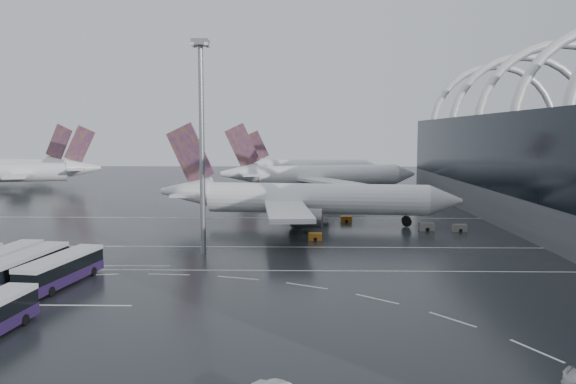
{
  "coord_description": "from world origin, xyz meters",
  "views": [
    {
      "loc": [
        5.98,
        -67.77,
        16.4
      ],
      "look_at": [
        4.16,
        21.64,
        7.0
      ],
      "focal_mm": 35.0,
      "sensor_mm": 36.0,
      "label": 1
    }
  ],
  "objects_px": {
    "bus_row_near_b": "(2,263)",
    "jet_remote_mid": "(27,172)",
    "airliner_main": "(302,199)",
    "gse_cart_belly_b": "(427,227)",
    "floodlight_mast": "(202,121)",
    "gse_cart_belly_e": "(346,219)",
    "airliner_gate_b": "(318,176)",
    "gse_cart_belly_d": "(460,228)",
    "jet_remote_far": "(17,167)",
    "airliner_gate_c": "(308,167)",
    "bus_row_near_c": "(27,266)",
    "bus_row_near_d": "(61,269)",
    "gse_cart_belly_c": "(315,237)"
  },
  "relations": [
    {
      "from": "jet_remote_mid",
      "to": "bus_row_near_c",
      "type": "bearing_deg",
      "value": 98.27
    },
    {
      "from": "jet_remote_far",
      "to": "bus_row_near_b",
      "type": "xyz_separation_m",
      "value": [
        60.64,
        -123.32,
        -3.28
      ]
    },
    {
      "from": "bus_row_near_b",
      "to": "bus_row_near_d",
      "type": "relative_size",
      "value": 0.99
    },
    {
      "from": "bus_row_near_d",
      "to": "gse_cart_belly_b",
      "type": "xyz_separation_m",
      "value": [
        47.32,
        35.08,
        -1.08
      ]
    },
    {
      "from": "bus_row_near_c",
      "to": "gse_cart_belly_c",
      "type": "distance_m",
      "value": 41.05
    },
    {
      "from": "airliner_gate_b",
      "to": "jet_remote_mid",
      "type": "distance_m",
      "value": 86.42
    },
    {
      "from": "airliner_gate_b",
      "to": "gse_cart_belly_d",
      "type": "distance_m",
      "value": 62.14
    },
    {
      "from": "airliner_main",
      "to": "jet_remote_mid",
      "type": "bearing_deg",
      "value": 148.5
    },
    {
      "from": "bus_row_near_b",
      "to": "gse_cart_belly_b",
      "type": "distance_m",
      "value": 64.07
    },
    {
      "from": "airliner_gate_b",
      "to": "bus_row_near_b",
      "type": "relative_size",
      "value": 4.11
    },
    {
      "from": "airliner_main",
      "to": "jet_remote_mid",
      "type": "xyz_separation_m",
      "value": [
        -80.88,
        63.87,
        0.26
      ]
    },
    {
      "from": "jet_remote_mid",
      "to": "gse_cart_belly_c",
      "type": "relative_size",
      "value": 20.67
    },
    {
      "from": "airliner_gate_b",
      "to": "jet_remote_mid",
      "type": "bearing_deg",
      "value": 157.08
    },
    {
      "from": "airliner_main",
      "to": "bus_row_near_c",
      "type": "height_order",
      "value": "airliner_main"
    },
    {
      "from": "bus_row_near_d",
      "to": "gse_cart_belly_b",
      "type": "distance_m",
      "value": 58.91
    },
    {
      "from": "airliner_gate_b",
      "to": "jet_remote_far",
      "type": "relative_size",
      "value": 1.21
    },
    {
      "from": "jet_remote_mid",
      "to": "gse_cart_belly_c",
      "type": "xyz_separation_m",
      "value": [
        82.93,
        -78.55,
        -4.3
      ]
    },
    {
      "from": "jet_remote_mid",
      "to": "bus_row_near_d",
      "type": "distance_m",
      "value": 118.16
    },
    {
      "from": "bus_row_near_b",
      "to": "bus_row_near_d",
      "type": "height_order",
      "value": "bus_row_near_d"
    },
    {
      "from": "bus_row_near_b",
      "to": "gse_cart_belly_e",
      "type": "height_order",
      "value": "bus_row_near_b"
    },
    {
      "from": "airliner_gate_b",
      "to": "jet_remote_far",
      "type": "distance_m",
      "value": 105.11
    },
    {
      "from": "gse_cart_belly_c",
      "to": "gse_cart_belly_e",
      "type": "distance_m",
      "value": 18.8
    },
    {
      "from": "airliner_gate_b",
      "to": "gse_cart_belly_d",
      "type": "bearing_deg",
      "value": -84.09
    },
    {
      "from": "airliner_gate_c",
      "to": "gse_cart_belly_b",
      "type": "bearing_deg",
      "value": -81.64
    },
    {
      "from": "bus_row_near_b",
      "to": "jet_remote_mid",
      "type": "bearing_deg",
      "value": 29.6
    },
    {
      "from": "floodlight_mast",
      "to": "gse_cart_belly_b",
      "type": "xyz_separation_m",
      "value": [
        34.6,
        19.03,
        -17.34
      ]
    },
    {
      "from": "airliner_main",
      "to": "gse_cart_belly_c",
      "type": "xyz_separation_m",
      "value": [
        2.05,
        -14.69,
        -4.04
      ]
    },
    {
      "from": "bus_row_near_c",
      "to": "bus_row_near_d",
      "type": "bearing_deg",
      "value": -100.43
    },
    {
      "from": "airliner_gate_b",
      "to": "gse_cart_belly_b",
      "type": "distance_m",
      "value": 59.74
    },
    {
      "from": "airliner_main",
      "to": "airliner_gate_b",
      "type": "bearing_deg",
      "value": 91.64
    },
    {
      "from": "airliner_gate_b",
      "to": "gse_cart_belly_c",
      "type": "relative_size",
      "value": 26.34
    },
    {
      "from": "gse_cart_belly_d",
      "to": "bus_row_near_d",
      "type": "bearing_deg",
      "value": -146.91
    },
    {
      "from": "jet_remote_far",
      "to": "gse_cart_belly_b",
      "type": "bearing_deg",
      "value": 148.53
    },
    {
      "from": "airliner_main",
      "to": "floodlight_mast",
      "type": "bearing_deg",
      "value": -111.73
    },
    {
      "from": "airliner_gate_b",
      "to": "bus_row_near_c",
      "type": "relative_size",
      "value": 4.05
    },
    {
      "from": "gse_cart_belly_b",
      "to": "gse_cart_belly_e",
      "type": "bearing_deg",
      "value": 145.59
    },
    {
      "from": "floodlight_mast",
      "to": "gse_cart_belly_d",
      "type": "height_order",
      "value": "floodlight_mast"
    },
    {
      "from": "airliner_gate_c",
      "to": "jet_remote_mid",
      "type": "xyz_separation_m",
      "value": [
        -83.65,
        -35.56,
        0.51
      ]
    },
    {
      "from": "bus_row_near_c",
      "to": "gse_cart_belly_e",
      "type": "height_order",
      "value": "bus_row_near_c"
    },
    {
      "from": "gse_cart_belly_b",
      "to": "gse_cart_belly_d",
      "type": "distance_m",
      "value": 5.41
    },
    {
      "from": "gse_cart_belly_e",
      "to": "bus_row_near_c",
      "type": "bearing_deg",
      "value": -132.42
    },
    {
      "from": "bus_row_near_c",
      "to": "gse_cart_belly_b",
      "type": "relative_size",
      "value": 5.4
    },
    {
      "from": "airliner_main",
      "to": "gse_cart_belly_b",
      "type": "distance_m",
      "value": 22.25
    },
    {
      "from": "gse_cart_belly_d",
      "to": "bus_row_near_b",
      "type": "bearing_deg",
      "value": -152.61
    },
    {
      "from": "bus_row_near_d",
      "to": "gse_cart_belly_d",
      "type": "distance_m",
      "value": 62.88
    },
    {
      "from": "bus_row_near_d",
      "to": "gse_cart_belly_b",
      "type": "bearing_deg",
      "value": -44.76
    },
    {
      "from": "floodlight_mast",
      "to": "gse_cart_belly_b",
      "type": "distance_m",
      "value": 43.13
    },
    {
      "from": "airliner_main",
      "to": "gse_cart_belly_b",
      "type": "relative_size",
      "value": 21.88
    },
    {
      "from": "jet_remote_mid",
      "to": "jet_remote_far",
      "type": "height_order",
      "value": "jet_remote_far"
    },
    {
      "from": "gse_cart_belly_b",
      "to": "airliner_main",
      "type": "bearing_deg",
      "value": 164.8
    }
  ]
}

